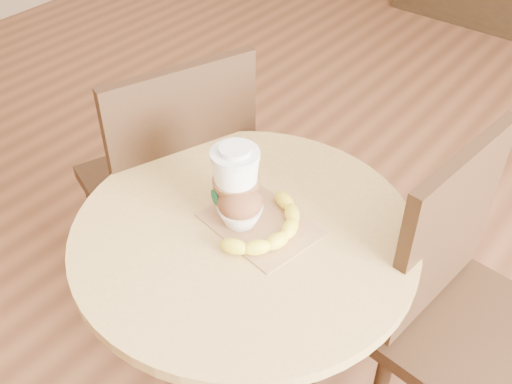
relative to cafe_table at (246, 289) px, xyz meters
The scene contains 7 objects.
cafe_table is the anchor object (origin of this frame).
chair_left 0.47m from the cafe_table, 156.60° to the left, with size 0.55×0.55×0.97m.
chair_right 0.54m from the cafe_table, 31.77° to the left, with size 0.45×0.45×0.95m.
kraft_bag 0.20m from the cafe_table, 61.95° to the left, with size 0.24×0.18×0.00m, color #AA7A52.
coffee_cup 0.28m from the cafe_table, 146.39° to the left, with size 0.11×0.11×0.18m.
muffin 0.24m from the cafe_table, 152.66° to the left, with size 0.10×0.10×0.09m.
banana 0.22m from the cafe_table, 21.10° to the left, with size 0.13×0.25×0.03m, color yellow, non-canonical shape.
Camera 1 is at (0.64, -0.77, 1.65)m, focal length 42.00 mm.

